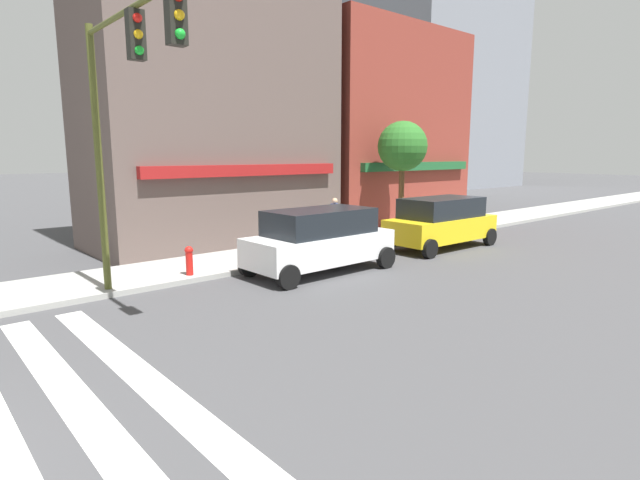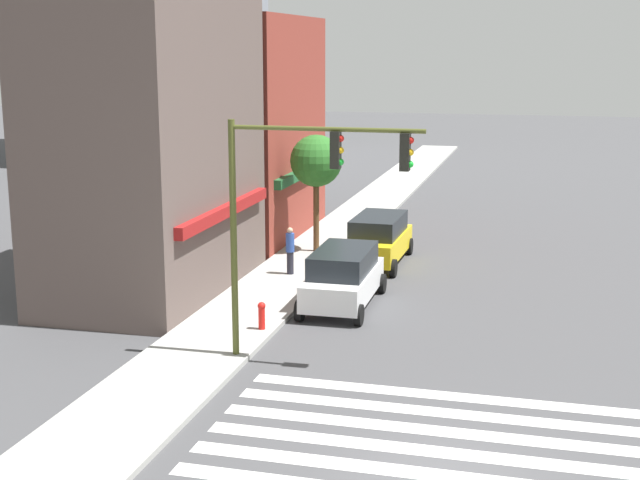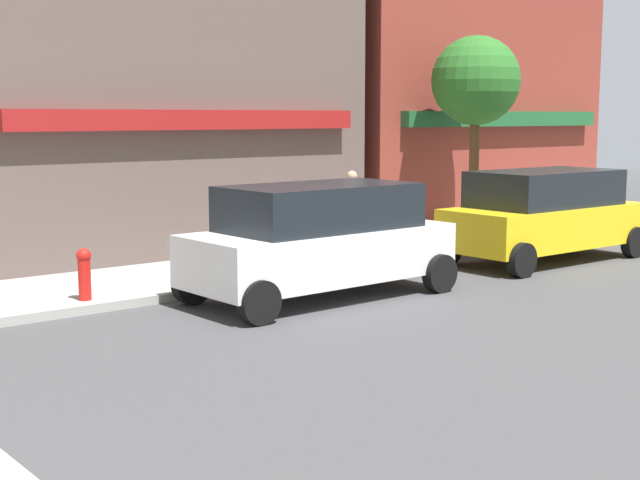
% 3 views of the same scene
% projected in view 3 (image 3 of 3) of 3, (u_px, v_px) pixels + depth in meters
% --- Properties ---
extents(storefront_row, '(19.06, 5.30, 13.13)m').
position_uv_depth(storefront_row, '(280.00, 4.00, 22.24)').
color(storefront_row, brown).
rests_on(storefront_row, ground_plane).
extents(suv_white, '(4.72, 2.12, 1.94)m').
position_uv_depth(suv_white, '(320.00, 238.00, 15.02)').
color(suv_white, white).
rests_on(suv_white, ground_plane).
extents(suv_yellow, '(4.73, 2.12, 1.94)m').
position_uv_depth(suv_yellow, '(544.00, 213.00, 18.89)').
color(suv_yellow, yellow).
rests_on(suv_yellow, ground_plane).
extents(pedestrian_blue_shirt, '(0.32, 0.32, 1.77)m').
position_uv_depth(pedestrian_blue_shirt, '(352.00, 210.00, 19.10)').
color(pedestrian_blue_shirt, '#23232D').
rests_on(pedestrian_blue_shirt, sidewalk_left).
extents(fire_hydrant, '(0.24, 0.24, 0.84)m').
position_uv_depth(fire_hydrant, '(84.00, 272.00, 14.20)').
color(fire_hydrant, red).
rests_on(fire_hydrant, sidewalk_left).
extents(street_tree, '(2.13, 2.13, 4.83)m').
position_uv_depth(street_tree, '(476.00, 82.00, 21.23)').
color(street_tree, brown).
rests_on(street_tree, sidewalk_left).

